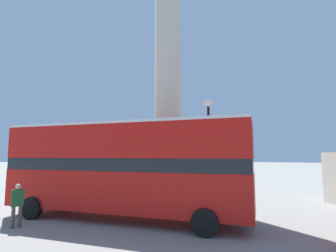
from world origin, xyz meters
name	(u,v)px	position (x,y,z in m)	size (l,w,h in m)	color
ground_plane	(168,200)	(0.00, 0.00, 0.00)	(200.00, 200.00, 0.00)	gray
monument_column	(168,113)	(0.00, 0.00, 5.69)	(5.45, 5.45, 18.96)	#BCB29E
bus_a	(124,166)	(0.21, -5.41, 2.41)	(11.55, 3.66, 4.36)	#B7140F
street_lamp	(209,140)	(3.18, -1.58, 3.75)	(0.49, 0.49, 6.08)	black
pedestrian_near_lamp	(17,203)	(-2.99, -8.26, 0.97)	(0.38, 0.49, 1.73)	#4C473D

